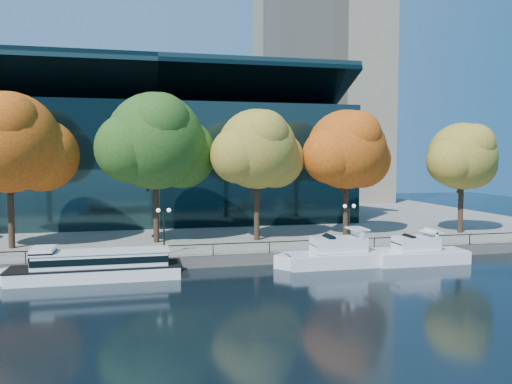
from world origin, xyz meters
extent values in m
plane|color=black|center=(0.00, 0.00, 0.00)|extent=(160.00, 160.00, 0.00)
cube|color=slate|center=(0.00, 36.50, 0.50)|extent=(90.00, 67.00, 1.00)
cube|color=#47443F|center=(0.00, 3.05, 0.50)|extent=(90.00, 0.25, 1.00)
cube|color=black|center=(0.00, 3.25, 1.95)|extent=(88.20, 0.08, 0.08)
cube|color=black|center=(0.00, 3.25, 1.45)|extent=(0.07, 0.07, 0.90)
cube|color=black|center=(-4.00, 32.00, 8.00)|extent=(50.00, 24.00, 16.00)
cube|color=black|center=(-4.00, 28.00, 17.50)|extent=(50.00, 17.14, 7.86)
cube|color=gray|center=(28.00, 55.00, 32.50)|extent=(22.00, 22.00, 65.00)
cube|color=white|center=(-9.39, 0.72, 0.50)|extent=(12.68, 3.08, 1.00)
cube|color=black|center=(-9.39, 0.72, 1.01)|extent=(12.94, 3.14, 0.11)
cube|color=white|center=(-15.73, 0.72, 0.50)|extent=(2.55, 2.55, 1.00)
cube|color=white|center=(-8.94, 0.72, 1.59)|extent=(9.89, 2.53, 1.09)
cube|color=black|center=(-8.94, 0.72, 1.63)|extent=(10.02, 2.59, 0.50)
cube|color=white|center=(-8.94, 0.72, 2.17)|extent=(10.15, 2.65, 0.09)
cube|color=white|center=(-13.20, 0.72, 1.86)|extent=(1.63, 2.16, 1.63)
cube|color=black|center=(-13.20, 0.72, 2.04)|extent=(1.68, 2.22, 0.63)
cube|color=white|center=(11.10, 1.07, 0.58)|extent=(10.22, 2.92, 1.17)
cube|color=white|center=(5.99, 1.07, 0.58)|extent=(2.24, 2.24, 1.17)
cube|color=white|center=(11.10, 1.07, 1.19)|extent=(10.02, 2.86, 0.08)
cube|color=white|center=(10.59, 1.07, 1.90)|extent=(4.60, 2.19, 1.27)
cube|color=black|center=(9.26, 1.07, 2.00)|extent=(2.01, 2.10, 1.59)
cube|color=white|center=(12.32, 1.07, 2.82)|extent=(0.24, 2.28, 0.78)
cube|color=white|center=(12.32, 1.07, 3.21)|extent=(1.36, 2.28, 0.15)
cube|color=white|center=(18.08, 0.51, 0.56)|extent=(8.43, 2.62, 1.12)
cube|color=white|center=(13.86, 0.51, 0.56)|extent=(2.07, 2.07, 1.12)
cube|color=white|center=(18.08, 0.51, 1.14)|extent=(8.26, 2.57, 0.07)
cube|color=white|center=(17.66, 0.51, 1.83)|extent=(3.79, 1.97, 1.22)
cube|color=black|center=(16.56, 0.51, 1.92)|extent=(1.71, 1.89, 1.42)
cube|color=white|center=(19.09, 0.51, 2.72)|extent=(0.23, 2.05, 0.75)
cube|color=white|center=(19.09, 0.51, 2.81)|extent=(1.31, 2.05, 0.14)
cylinder|color=black|center=(-17.77, 10.63, 4.91)|extent=(0.56, 0.56, 7.81)
cylinder|color=black|center=(-17.27, 10.83, 7.98)|extent=(1.23, 1.87, 3.90)
cylinder|color=black|center=(-18.17, 10.33, 7.70)|extent=(1.13, 1.28, 3.49)
sphere|color=#9C320C|center=(-17.77, 10.63, 10.77)|extent=(9.27, 9.27, 9.27)
sphere|color=#9C320C|center=(-15.22, 12.02, 9.61)|extent=(6.96, 6.96, 6.96)
sphere|color=#9C320C|center=(-17.31, 8.77, 12.39)|extent=(5.56, 5.56, 5.56)
cylinder|color=black|center=(-4.61, 10.95, 4.99)|extent=(0.56, 0.56, 7.99)
cylinder|color=black|center=(-4.11, 11.15, 8.13)|extent=(1.25, 1.90, 3.99)
cylinder|color=black|center=(-5.01, 10.65, 7.84)|extent=(1.14, 1.30, 3.57)
sphere|color=#214716|center=(-4.61, 10.95, 10.98)|extent=(9.49, 9.49, 9.49)
sphere|color=#214716|center=(-2.00, 12.37, 9.80)|extent=(7.11, 7.11, 7.11)
sphere|color=#214716|center=(-6.99, 10.00, 10.27)|extent=(6.64, 6.64, 6.64)
sphere|color=#214716|center=(-4.14, 9.05, 12.64)|extent=(5.69, 5.69, 5.69)
cylinder|color=black|center=(5.40, 10.15, 4.69)|extent=(0.56, 0.56, 7.38)
cylinder|color=black|center=(5.90, 10.35, 7.59)|extent=(1.18, 1.78, 3.69)
cylinder|color=black|center=(5.00, 9.85, 7.33)|extent=(1.08, 1.22, 3.30)
sphere|color=olive|center=(5.40, 10.15, 10.23)|extent=(8.04, 8.04, 8.04)
sphere|color=olive|center=(7.61, 11.36, 9.22)|extent=(6.03, 6.03, 6.03)
sphere|color=olive|center=(3.39, 9.35, 9.62)|extent=(5.63, 5.63, 5.63)
sphere|color=olive|center=(5.80, 8.54, 11.63)|extent=(4.82, 4.82, 4.82)
cylinder|color=black|center=(15.38, 10.98, 4.69)|extent=(0.56, 0.56, 7.39)
cylinder|color=black|center=(15.88, 11.18, 7.59)|extent=(1.18, 1.78, 3.70)
cylinder|color=black|center=(14.98, 10.68, 7.33)|extent=(1.08, 1.23, 3.30)
sphere|color=#9C320C|center=(15.38, 10.98, 10.23)|extent=(8.44, 8.44, 8.44)
sphere|color=#9C320C|center=(17.70, 12.25, 9.18)|extent=(6.33, 6.33, 6.33)
sphere|color=#9C320C|center=(13.27, 10.14, 9.60)|extent=(5.91, 5.91, 5.91)
sphere|color=#9C320C|center=(15.80, 9.30, 11.71)|extent=(5.06, 5.06, 5.06)
cylinder|color=black|center=(28.72, 10.13, 4.41)|extent=(0.56, 0.56, 6.81)
cylinder|color=black|center=(29.22, 10.33, 7.08)|extent=(1.11, 1.67, 3.42)
cylinder|color=black|center=(28.32, 9.83, 6.84)|extent=(1.02, 1.16, 3.05)
sphere|color=olive|center=(28.72, 10.13, 9.51)|extent=(7.41, 7.41, 7.41)
sphere|color=olive|center=(30.76, 11.24, 8.59)|extent=(5.56, 5.56, 5.56)
sphere|color=olive|center=(26.87, 9.39, 8.96)|extent=(5.19, 5.19, 5.19)
sphere|color=olive|center=(29.09, 8.64, 10.81)|extent=(4.44, 4.44, 4.44)
cylinder|color=black|center=(-4.10, 4.50, 2.80)|extent=(0.14, 0.14, 3.60)
cube|color=black|center=(-4.10, 4.50, 4.65)|extent=(0.90, 0.06, 0.06)
sphere|color=white|center=(-4.55, 4.50, 4.85)|extent=(0.36, 0.36, 0.36)
sphere|color=white|center=(-3.65, 4.50, 4.85)|extent=(0.36, 0.36, 0.36)
cylinder|color=black|center=(13.03, 4.50, 2.80)|extent=(0.14, 0.14, 3.60)
cube|color=black|center=(13.03, 4.50, 4.65)|extent=(0.90, 0.06, 0.06)
sphere|color=white|center=(12.58, 4.50, 4.85)|extent=(0.36, 0.36, 0.36)
sphere|color=white|center=(13.48, 4.50, 4.85)|extent=(0.36, 0.36, 0.36)
camera|label=1|loc=(-5.59, -38.94, 9.41)|focal=35.00mm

